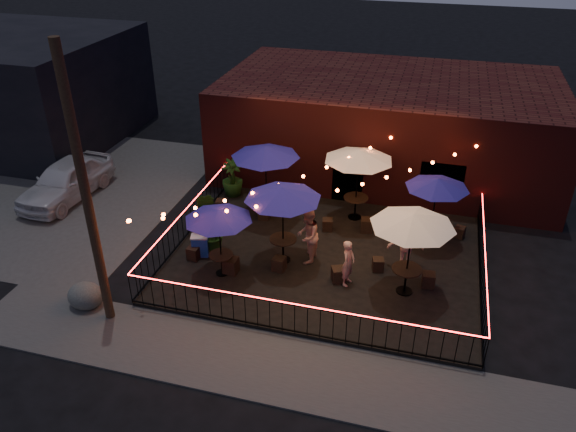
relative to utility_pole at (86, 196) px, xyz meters
name	(u,v)px	position (x,y,z in m)	size (l,w,h in m)	color
ground	(311,294)	(5.40, 2.60, -4.00)	(110.00, 110.00, 0.00)	black
patio	(325,257)	(5.40, 4.60, -3.92)	(10.00, 8.00, 0.15)	black
sidewalk	(282,368)	(5.40, -0.65, -3.98)	(18.00, 2.50, 0.05)	#474541
parking_lot	(54,189)	(-6.60, 6.60, -3.99)	(11.00, 12.00, 0.02)	#474541
brick_building	(388,125)	(6.40, 12.59, -2.00)	(14.00, 8.00, 4.00)	#3E1211
background_building	(0,85)	(-12.60, 11.60, -1.50)	(12.00, 9.00, 5.00)	black
utility_pole	(86,196)	(0.00, 0.00, 0.00)	(0.26, 0.26, 8.00)	#321F14
fence_front	(295,319)	(5.40, 0.60, -3.34)	(10.00, 0.04, 1.04)	black
fence_left	(187,222)	(0.40, 4.60, -3.34)	(0.04, 8.00, 1.04)	black
fence_right	(482,266)	(10.40, 4.60, -3.34)	(0.04, 8.00, 1.04)	black
festoon_lights	(294,194)	(4.39, 4.30, -1.48)	(10.02, 8.72, 1.32)	#EA4817
cafe_table_0	(218,216)	(2.43, 2.73, -1.72)	(2.26, 2.26, 2.33)	black
cafe_table_1	(265,153)	(2.66, 6.77, -1.32)	(2.92, 2.92, 2.77)	black
cafe_table_2	(283,194)	(4.11, 3.97, -1.37)	(3.11, 3.11, 2.71)	black
cafe_table_3	(359,156)	(5.93, 7.40, -1.33)	(3.06, 3.06, 2.76)	black
cafe_table_4	(413,221)	(8.15, 3.32, -1.35)	(2.70, 2.70, 2.74)	black
cafe_table_5	(437,184)	(8.74, 6.59, -1.68)	(2.41, 2.41, 2.37)	black
bistro_chair_0	(194,253)	(1.22, 3.26, -3.63)	(0.37, 0.37, 0.44)	black
bistro_chair_1	(231,265)	(2.69, 2.86, -3.59)	(0.44, 0.44, 0.52)	black
bistro_chair_2	(222,206)	(0.94, 6.52, -3.61)	(0.40, 0.40, 0.48)	black
bistro_chair_3	(264,213)	(2.67, 6.42, -3.62)	(0.40, 0.40, 0.47)	black
bistro_chair_4	(279,264)	(4.14, 3.40, -3.62)	(0.39, 0.39, 0.46)	black
bistro_chair_5	(338,275)	(6.10, 3.31, -3.61)	(0.41, 0.41, 0.48)	black
bistro_chair_6	(327,225)	(5.12, 6.26, -3.64)	(0.36, 0.36, 0.43)	black
bistro_chair_7	(367,225)	(6.50, 6.55, -3.60)	(0.42, 0.42, 0.50)	black
bistro_chair_8	(378,264)	(7.22, 4.25, -3.64)	(0.35, 0.35, 0.42)	black
bistro_chair_9	(428,280)	(8.83, 3.80, -3.62)	(0.39, 0.39, 0.46)	black
bistro_chair_10	(410,231)	(8.03, 6.55, -3.60)	(0.42, 0.42, 0.50)	black
bistro_chair_11	(459,232)	(9.73, 7.01, -3.64)	(0.35, 0.35, 0.41)	black
patron_a	(348,263)	(6.39, 3.26, -3.08)	(0.56, 0.37, 1.54)	#D3B288
patron_b	(307,235)	(4.88, 4.16, -2.88)	(0.95, 0.74, 1.95)	beige
patron_c	(406,241)	(8.00, 4.76, -2.94)	(1.18, 0.68, 1.83)	tan
potted_shrub_a	(213,233)	(1.67, 3.93, -3.19)	(1.20, 1.04, 1.33)	#113911
potted_shrub_b	(204,210)	(0.80, 5.24, -3.12)	(0.80, 0.65, 1.46)	#18380B
potted_shrub_c	(232,178)	(0.88, 7.92, -3.09)	(0.85, 0.85, 1.52)	#1B3810
cooler	(200,245)	(1.36, 3.52, -3.47)	(0.66, 0.56, 0.75)	#1C44B8
boulder	(85,296)	(-0.94, 0.27, -3.62)	(0.98, 0.83, 0.76)	#474843
car_white	(66,180)	(-5.55, 6.16, -3.22)	(1.83, 4.56, 1.55)	silver
car_silver	(63,137)	(-8.47, 10.19, -3.23)	(1.62, 4.66, 1.53)	#AAA9B2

